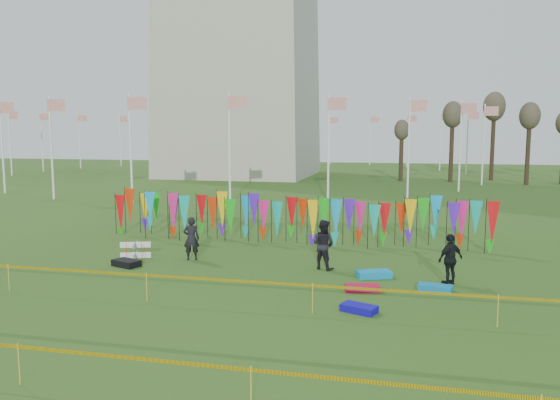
% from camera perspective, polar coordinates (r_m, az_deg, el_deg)
% --- Properties ---
extents(ground, '(160.00, 160.00, 0.00)m').
position_cam_1_polar(ground, '(18.11, -5.52, -9.59)').
color(ground, '#294E15').
rests_on(ground, ground).
extents(flagpole_ring, '(57.40, 56.16, 8.00)m').
position_cam_1_polar(flagpole_ring, '(67.36, -3.98, 6.01)').
color(flagpole_ring, white).
rests_on(flagpole_ring, ground).
extents(banner_row, '(18.64, 0.64, 2.19)m').
position_cam_1_polar(banner_row, '(25.72, 0.97, -1.61)').
color(banner_row, black).
rests_on(banner_row, ground).
extents(caution_tape_near, '(26.00, 0.02, 0.90)m').
position_cam_1_polar(caution_tape_near, '(16.68, -7.85, -8.30)').
color(caution_tape_near, yellow).
rests_on(caution_tape_near, ground).
extents(caution_tape_far, '(26.00, 0.02, 0.90)m').
position_cam_1_polar(caution_tape_far, '(11.73, -18.26, -15.31)').
color(caution_tape_far, yellow).
rests_on(caution_tape_far, ground).
extents(box_kite, '(0.64, 0.64, 0.70)m').
position_cam_1_polar(box_kite, '(23.45, -14.87, -5.07)').
color(box_kite, red).
rests_on(box_kite, ground).
extents(person_left, '(0.77, 0.65, 1.79)m').
position_cam_1_polar(person_left, '(22.56, -9.25, -3.99)').
color(person_left, black).
rests_on(person_left, ground).
extents(person_mid, '(1.07, 0.88, 1.90)m').
position_cam_1_polar(person_mid, '(20.88, 4.54, -4.65)').
color(person_mid, black).
rests_on(person_mid, ground).
extents(person_right, '(1.16, 1.11, 1.76)m').
position_cam_1_polar(person_right, '(19.64, 17.37, -5.92)').
color(person_right, black).
rests_on(person_right, ground).
extents(kite_bag_turquoise, '(1.35, 0.99, 0.24)m').
position_cam_1_polar(kite_bag_turquoise, '(20.08, 9.79, -7.64)').
color(kite_bag_turquoise, '#0E91D4').
rests_on(kite_bag_turquoise, ground).
extents(kite_bag_blue, '(1.13, 0.86, 0.21)m').
position_cam_1_polar(kite_bag_blue, '(16.30, 8.26, -11.15)').
color(kite_bag_blue, '#140BB8').
rests_on(kite_bag_blue, ground).
extents(kite_bag_red, '(1.21, 0.75, 0.21)m').
position_cam_1_polar(kite_bag_red, '(18.35, 8.59, -9.08)').
color(kite_bag_red, red).
rests_on(kite_bag_red, ground).
extents(kite_bag_black, '(1.23, 0.97, 0.25)m').
position_cam_1_polar(kite_bag_black, '(22.24, -15.76, -6.36)').
color(kite_bag_black, black).
rests_on(kite_bag_black, ground).
extents(kite_bag_teal, '(1.16, 0.72, 0.21)m').
position_cam_1_polar(kite_bag_teal, '(18.86, 15.91, -8.83)').
color(kite_bag_teal, '#0D7DC1').
rests_on(kite_bag_teal, ground).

